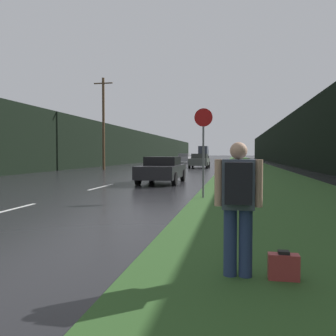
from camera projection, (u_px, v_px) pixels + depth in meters
name	position (u px, v px, depth m)	size (l,w,h in m)	color
grass_verge	(249.00, 167.00, 40.32)	(6.00, 240.00, 0.02)	#2D5123
lane_stripe_b	(3.00, 212.00, 9.24)	(0.12, 3.00, 0.01)	silver
lane_stripe_c	(101.00, 187.00, 16.12)	(0.12, 3.00, 0.01)	silver
lane_stripe_d	(141.00, 177.00, 22.99)	(0.12, 3.00, 0.01)	silver
treeline_far_side	(123.00, 146.00, 53.35)	(2.00, 140.00, 5.27)	black
treeline_near_side	(291.00, 142.00, 48.91)	(2.00, 140.00, 6.35)	black
utility_pole_far	(104.00, 123.00, 33.33)	(1.80, 0.24, 8.59)	#4C3823
stop_sign	(203.00, 145.00, 11.96)	(0.61, 0.07, 3.03)	slate
hitchhiker_with_backpack	(238.00, 200.00, 4.25)	(0.57, 0.40, 1.65)	navy
suitcase	(284.00, 267.00, 4.20)	(0.36, 0.16, 0.36)	#9E3333
car_passing_near	(162.00, 170.00, 18.25)	(1.96, 4.50, 1.35)	black
car_passing_far	(200.00, 161.00, 37.95)	(2.01, 4.66, 1.51)	#4C514C
car_oncoming	(184.00, 158.00, 59.06)	(2.00, 4.53, 1.54)	#9E9EA3
delivery_truck	(204.00, 152.00, 96.48)	(2.47, 7.19, 3.53)	black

